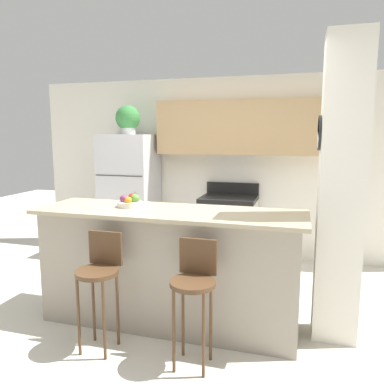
% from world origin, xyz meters
% --- Properties ---
extents(ground_plane, '(14.00, 14.00, 0.00)m').
position_xyz_m(ground_plane, '(0.00, 0.00, 0.00)').
color(ground_plane, beige).
extents(wall_back, '(5.60, 0.38, 2.55)m').
position_xyz_m(wall_back, '(0.17, 2.14, 1.51)').
color(wall_back, silver).
rests_on(wall_back, ground_plane).
extents(pillar_right, '(0.38, 0.32, 2.55)m').
position_xyz_m(pillar_right, '(1.45, 0.18, 1.28)').
color(pillar_right, silver).
rests_on(pillar_right, ground_plane).
extents(counter_bar, '(2.44, 0.73, 1.07)m').
position_xyz_m(counter_bar, '(0.00, 0.00, 0.54)').
color(counter_bar, gray).
rests_on(counter_bar, ground_plane).
extents(refrigerator, '(0.74, 0.68, 1.75)m').
position_xyz_m(refrigerator, '(-1.26, 1.83, 0.88)').
color(refrigerator, silver).
rests_on(refrigerator, ground_plane).
extents(stove_range, '(0.75, 0.63, 1.07)m').
position_xyz_m(stove_range, '(0.21, 1.87, 0.46)').
color(stove_range, white).
rests_on(stove_range, ground_plane).
extents(bar_stool_left, '(0.34, 0.34, 0.96)m').
position_xyz_m(bar_stool_left, '(-0.40, -0.55, 0.64)').
color(bar_stool_left, '#4C331E').
rests_on(bar_stool_left, ground_plane).
extents(bar_stool_right, '(0.34, 0.34, 0.96)m').
position_xyz_m(bar_stool_right, '(0.40, -0.55, 0.64)').
color(bar_stool_right, '#4C331E').
rests_on(bar_stool_right, ground_plane).
extents(potted_plant_on_fridge, '(0.35, 0.35, 0.41)m').
position_xyz_m(potted_plant_on_fridge, '(-1.26, 1.83, 1.97)').
color(potted_plant_on_fridge, silver).
rests_on(potted_plant_on_fridge, refrigerator).
extents(fruit_bowl, '(0.23, 0.23, 0.12)m').
position_xyz_m(fruit_bowl, '(-0.40, 0.06, 1.12)').
color(fruit_bowl, silver).
rests_on(fruit_bowl, counter_bar).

